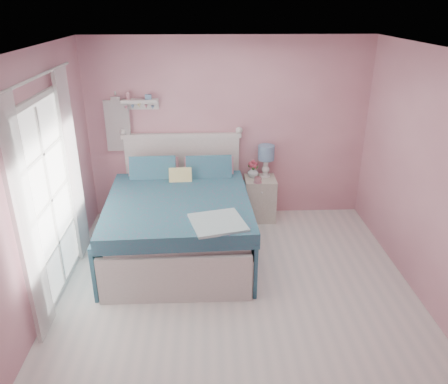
{
  "coord_description": "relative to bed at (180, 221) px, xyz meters",
  "views": [
    {
      "loc": [
        -0.3,
        -3.83,
        3.01
      ],
      "look_at": [
        -0.1,
        1.2,
        0.79
      ],
      "focal_mm": 35.0,
      "sensor_mm": 36.0,
      "label": 1
    }
  ],
  "objects": [
    {
      "name": "hanging_dress",
      "position": [
        -0.88,
        1.03,
        0.98
      ],
      "size": [
        0.34,
        0.03,
        0.72
      ],
      "primitive_type": "cube",
      "color": "white",
      "rests_on": "room_shell"
    },
    {
      "name": "teacup",
      "position": [
        1.07,
        0.71,
        0.26
      ],
      "size": [
        0.13,
        0.13,
        0.08
      ],
      "primitive_type": "imported",
      "rotation": [
        0.0,
        0.0,
        0.32
      ],
      "color": "#C8868E",
      "rests_on": "nightstand"
    },
    {
      "name": "wall_shelf",
      "position": [
        -0.55,
        1.04,
        1.31
      ],
      "size": [
        0.5,
        0.15,
        0.25
      ],
      "color": "silver",
      "rests_on": "room_shell"
    },
    {
      "name": "french_door",
      "position": [
        -1.3,
        -0.75,
        0.65
      ],
      "size": [
        0.04,
        1.32,
        2.16
      ],
      "color": "silver",
      "rests_on": "floor"
    },
    {
      "name": "table_lamp",
      "position": [
        1.21,
        0.95,
        0.55
      ],
      "size": [
        0.23,
        0.23,
        0.47
      ],
      "color": "white",
      "rests_on": "nightstand"
    },
    {
      "name": "vase",
      "position": [
        1.02,
        0.92,
        0.31
      ],
      "size": [
        0.16,
        0.16,
        0.17
      ],
      "primitive_type": "imported",
      "rotation": [
        0.0,
        0.0,
        0.02
      ],
      "color": "silver",
      "rests_on": "nightstand"
    },
    {
      "name": "room_shell",
      "position": [
        0.67,
        -1.15,
        1.16
      ],
      "size": [
        4.5,
        4.5,
        4.5
      ],
      "color": "#BC7786",
      "rests_on": "floor"
    },
    {
      "name": "curtain_near",
      "position": [
        -1.25,
        -1.49,
        0.76
      ],
      "size": [
        0.04,
        0.4,
        2.32
      ],
      "primitive_type": "cube",
      "color": "white",
      "rests_on": "floor"
    },
    {
      "name": "floor",
      "position": [
        0.67,
        -1.15,
        -0.42
      ],
      "size": [
        4.5,
        4.5,
        0.0
      ],
      "primitive_type": "plane",
      "color": "silver",
      "rests_on": "ground"
    },
    {
      "name": "roses",
      "position": [
        1.02,
        0.91,
        0.42
      ],
      "size": [
        0.14,
        0.11,
        0.12
      ],
      "color": "#C24258",
      "rests_on": "vase"
    },
    {
      "name": "nightstand",
      "position": [
        1.13,
        0.86,
        -0.1
      ],
      "size": [
        0.44,
        0.44,
        0.64
      ],
      "color": "beige",
      "rests_on": "floor"
    },
    {
      "name": "curtain_far",
      "position": [
        -1.25,
        -0.01,
        0.76
      ],
      "size": [
        0.04,
        0.4,
        2.32
      ],
      "primitive_type": "cube",
      "color": "white",
      "rests_on": "floor"
    },
    {
      "name": "bed",
      "position": [
        0.0,
        0.0,
        0.0
      ],
      "size": [
        1.8,
        2.23,
        1.27
      ],
      "rotation": [
        0.0,
        0.0,
        0.04
      ],
      "color": "silver",
      "rests_on": "floor"
    }
  ]
}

